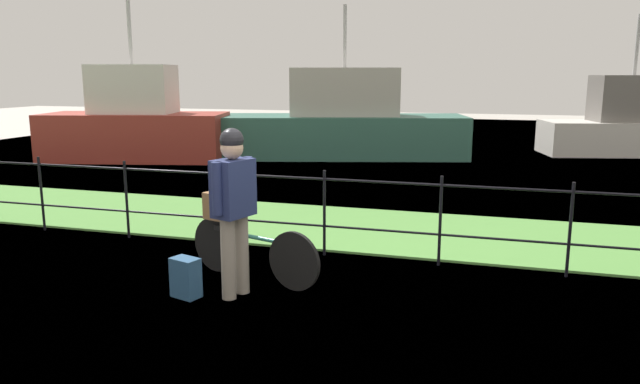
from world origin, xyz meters
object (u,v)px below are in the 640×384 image
(bicycle_main, at_px, (252,250))
(wooden_crate, at_px, (223,206))
(cyclist_person, at_px, (233,198))
(moored_boat_near, at_px, (344,125))
(terrier_dog, at_px, (224,186))
(moored_boat_far, at_px, (629,126))
(moored_boat_mid, at_px, (135,125))
(backpack_on_paving, at_px, (186,278))

(bicycle_main, xyz_separation_m, wooden_crate, (-0.39, 0.12, 0.44))
(cyclist_person, distance_m, moored_boat_near, 10.36)
(bicycle_main, xyz_separation_m, moored_boat_near, (-1.47, 9.76, 0.53))
(wooden_crate, bearing_deg, moored_boat_near, 96.41)
(cyclist_person, bearing_deg, moored_boat_near, 98.32)
(terrier_dog, bearing_deg, cyclist_person, -56.67)
(bicycle_main, relative_size, cyclist_person, 0.98)
(bicycle_main, distance_m, moored_boat_far, 13.80)
(moored_boat_mid, bearing_deg, cyclist_person, -51.34)
(moored_boat_near, distance_m, moored_boat_mid, 5.46)
(moored_boat_far, bearing_deg, moored_boat_near, -160.14)
(backpack_on_paving, bearing_deg, wooden_crate, 103.81)
(moored_boat_mid, bearing_deg, moored_boat_near, 22.14)
(cyclist_person, bearing_deg, bicycle_main, 93.53)
(terrier_dog, bearing_deg, backpack_on_paving, -95.09)
(backpack_on_paving, distance_m, moored_boat_far, 14.58)
(backpack_on_paving, bearing_deg, moored_boat_near, 112.81)
(terrier_dog, distance_m, moored_boat_mid, 9.78)
(bicycle_main, bearing_deg, moored_boat_near, 98.56)
(terrier_dog, xyz_separation_m, moored_boat_far, (6.30, 12.33, -0.21))
(wooden_crate, relative_size, moored_boat_far, 0.08)
(bicycle_main, height_order, moored_boat_far, moored_boat_far)
(bicycle_main, height_order, wooden_crate, wooden_crate)
(moored_boat_near, relative_size, moored_boat_far, 1.40)
(cyclist_person, relative_size, moored_boat_far, 0.35)
(terrier_dog, relative_size, cyclist_person, 0.19)
(backpack_on_paving, xyz_separation_m, moored_boat_far, (6.37, 13.10, 0.58))
(moored_boat_mid, relative_size, moored_boat_far, 1.02)
(terrier_dog, relative_size, moored_boat_mid, 0.07)
(moored_boat_far, bearing_deg, cyclist_person, -114.59)
(wooden_crate, bearing_deg, terrier_dog, -17.43)
(moored_boat_far, bearing_deg, backpack_on_paving, -115.94)
(bicycle_main, distance_m, wooden_crate, 0.59)
(wooden_crate, relative_size, cyclist_person, 0.22)
(cyclist_person, relative_size, backpack_on_paving, 4.21)
(wooden_crate, bearing_deg, cyclist_person, -55.43)
(moored_boat_mid, height_order, moored_boat_far, moored_boat_mid)
(terrier_dog, bearing_deg, bicycle_main, -17.43)
(wooden_crate, bearing_deg, moored_boat_far, 62.81)
(cyclist_person, bearing_deg, backpack_on_paving, -158.90)
(terrier_dog, height_order, moored_boat_near, moored_boat_near)
(wooden_crate, relative_size, moored_boat_near, 0.06)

